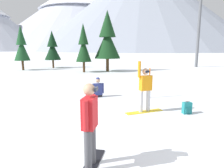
# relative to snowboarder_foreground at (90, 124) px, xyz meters

# --- Properties ---
(ground_plane) EXTENTS (800.00, 800.00, 0.00)m
(ground_plane) POSITION_rel_snowboarder_foreground_xyz_m (2.02, -0.08, -0.95)
(ground_plane) COLOR white
(snowboarder_foreground) EXTENTS (0.59, 1.49, 1.78)m
(snowboarder_foreground) POSITION_rel_snowboarder_foreground_xyz_m (0.00, 0.00, 0.00)
(snowboarder_foreground) COLOR black
(snowboarder_foreground) RESTS_ON ground_plane
(snowboarder_midground) EXTENTS (1.53, 0.78, 1.97)m
(snowboarder_midground) POSITION_rel_snowboarder_foreground_xyz_m (1.82, 3.67, -0.02)
(snowboarder_midground) COLOR yellow
(snowboarder_midground) RESTS_ON ground_plane
(snowboarder_background) EXTENTS (1.03, 1.77, 1.00)m
(snowboarder_background) POSITION_rel_snowboarder_foreground_xyz_m (-0.13, 6.40, -0.60)
(snowboarder_background) COLOR black
(snowboarder_background) RESTS_ON ground_plane
(backpack_teal) EXTENTS (0.34, 0.30, 0.47)m
(backpack_teal) POSITION_rel_snowboarder_foreground_xyz_m (3.39, 3.43, -0.73)
(backpack_teal) COLOR #1E7A7F
(backpack_teal) RESTS_ON ground_plane
(trail_marker_pole) EXTENTS (0.06, 0.06, 1.49)m
(trail_marker_pole) POSITION_rel_snowboarder_foreground_xyz_m (2.48, 5.94, -0.20)
(trail_marker_pole) COLOR orange
(trail_marker_pole) RESTS_ON ground_plane
(pine_tree_broad) EXTENTS (1.96, 1.96, 4.51)m
(pine_tree_broad) POSITION_rel_snowboarder_foreground_xyz_m (-6.14, 21.69, 1.52)
(pine_tree_broad) COLOR #472D19
(pine_tree_broad) RESTS_ON ground_plane
(pine_tree_short) EXTENTS (1.66, 1.66, 4.85)m
(pine_tree_short) POSITION_rel_snowboarder_foreground_xyz_m (-8.86, 19.16, 1.69)
(pine_tree_short) COLOR #472D19
(pine_tree_short) RESTS_ON ground_plane
(pine_tree_young) EXTENTS (2.68, 2.68, 6.23)m
(pine_tree_young) POSITION_rel_snowboarder_foreground_xyz_m (0.55, 17.64, 2.45)
(pine_tree_young) COLOR #472D19
(pine_tree_young) RESTS_ON ground_plane
(pine_tree_tall) EXTENTS (1.57, 1.57, 4.87)m
(pine_tree_tall) POSITION_rel_snowboarder_foreground_xyz_m (-1.86, 17.00, 1.70)
(pine_tree_tall) COLOR #472D19
(pine_tree_tall) RESTS_ON ground_plane
(ski_lift_tower) EXTENTS (3.06, 0.36, 8.92)m
(ski_lift_tower) POSITION_rel_snowboarder_foreground_xyz_m (12.11, 22.27, 4.17)
(ski_lift_tower) COLOR #595B60
(ski_lift_tower) RESTS_ON ground_plane
(peak_central_summit) EXTENTS (183.41, 183.41, 68.13)m
(peak_central_summit) POSITION_rel_snowboarder_foreground_xyz_m (-27.26, 223.27, 34.65)
(peak_central_summit) COLOR #B2B7C6
(peak_central_summit) RESTS_ON ground_plane
(peak_east_ridge) EXTENTS (184.77, 184.77, 74.23)m
(peak_east_ridge) POSITION_rel_snowboarder_foreground_xyz_m (32.39, 182.38, 37.84)
(peak_east_ridge) COLOR #8C93A3
(peak_east_ridge) RESTS_ON ground_plane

